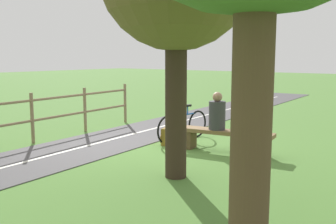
% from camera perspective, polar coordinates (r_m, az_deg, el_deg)
% --- Properties ---
extents(ground_plane, '(80.00, 80.00, 0.00)m').
position_cam_1_polar(ground_plane, '(8.59, -0.96, -5.39)').
color(ground_plane, '#548438').
extents(bench, '(2.12, 0.69, 0.47)m').
position_cam_1_polar(bench, '(8.31, 8.20, -3.56)').
color(bench, brown).
rests_on(bench, ground_plane).
extents(person_seated, '(0.40, 0.40, 0.80)m').
position_cam_1_polar(person_seated, '(8.29, 7.18, -0.23)').
color(person_seated, '#38383D').
rests_on(person_seated, bench).
extents(bicycle, '(0.22, 1.77, 0.86)m').
position_cam_1_polar(bicycle, '(9.34, 2.22, -2.04)').
color(bicycle, black).
rests_on(bicycle, ground_plane).
extents(backpack, '(0.34, 0.40, 0.39)m').
position_cam_1_polar(backpack, '(8.94, 0.09, -3.59)').
color(backpack, olive).
rests_on(backpack, ground_plane).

